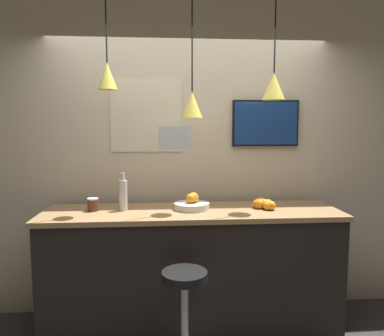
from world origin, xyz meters
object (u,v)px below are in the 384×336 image
object	(u,v)px
juice_bottle	(123,195)
mounted_tv	(265,123)
bar_stool	(185,308)
spread_jar	(93,205)
fruit_bowl	(192,204)

from	to	relation	value
juice_bottle	mounted_tv	distance (m)	1.44
bar_stool	spread_jar	bearing A→B (deg)	140.35
bar_stool	mounted_tv	distance (m)	1.78
bar_stool	spread_jar	size ratio (longest dim) A/B	6.91
spread_jar	mounted_tv	size ratio (longest dim) A/B	0.17
juice_bottle	mounted_tv	size ratio (longest dim) A/B	0.51
fruit_bowl	mounted_tv	bearing A→B (deg)	26.19
juice_bottle	spread_jar	bearing A→B (deg)	180.00
juice_bottle	spread_jar	distance (m)	0.26
juice_bottle	spread_jar	xyz separation A→B (m)	(-0.25, 0.00, -0.08)
mounted_tv	juice_bottle	bearing A→B (deg)	-164.66
juice_bottle	spread_jar	world-z (taller)	juice_bottle
fruit_bowl	bar_stool	bearing A→B (deg)	-99.34
mounted_tv	bar_stool	bearing A→B (deg)	-130.52
mounted_tv	spread_jar	bearing A→B (deg)	-167.05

